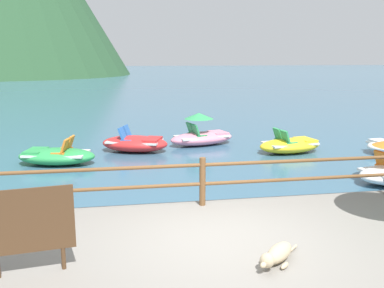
{
  "coord_description": "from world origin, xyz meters",
  "views": [
    {
      "loc": [
        -1.53,
        -6.22,
        3.26
      ],
      "look_at": [
        0.38,
        5.0,
        0.9
      ],
      "focal_mm": 39.88,
      "sensor_mm": 36.0,
      "label": 1
    }
  ],
  "objects_px": {
    "pedal_boat_4": "(56,156)",
    "pedal_boat_1": "(290,145)",
    "sign_board": "(28,222)",
    "pedal_boat_5": "(135,143)",
    "dog_resting": "(277,254)",
    "pedal_boat_6": "(202,135)"
  },
  "relations": [
    {
      "from": "pedal_boat_4",
      "to": "pedal_boat_1",
      "type": "bearing_deg",
      "value": 2.38
    },
    {
      "from": "sign_board",
      "to": "pedal_boat_5",
      "type": "bearing_deg",
      "value": 79.27
    },
    {
      "from": "dog_resting",
      "to": "pedal_boat_5",
      "type": "distance_m",
      "value": 9.48
    },
    {
      "from": "pedal_boat_1",
      "to": "pedal_boat_5",
      "type": "distance_m",
      "value": 5.34
    },
    {
      "from": "pedal_boat_4",
      "to": "pedal_boat_6",
      "type": "height_order",
      "value": "pedal_boat_6"
    },
    {
      "from": "sign_board",
      "to": "dog_resting",
      "type": "relative_size",
      "value": 1.41
    },
    {
      "from": "sign_board",
      "to": "pedal_boat_5",
      "type": "relative_size",
      "value": 0.46
    },
    {
      "from": "pedal_boat_1",
      "to": "pedal_boat_4",
      "type": "bearing_deg",
      "value": -177.62
    },
    {
      "from": "pedal_boat_4",
      "to": "pedal_boat_5",
      "type": "relative_size",
      "value": 0.98
    },
    {
      "from": "pedal_boat_5",
      "to": "pedal_boat_6",
      "type": "bearing_deg",
      "value": 16.13
    },
    {
      "from": "pedal_boat_4",
      "to": "dog_resting",
      "type": "bearing_deg",
      "value": -62.85
    },
    {
      "from": "pedal_boat_1",
      "to": "dog_resting",
      "type": "bearing_deg",
      "value": -113.62
    },
    {
      "from": "sign_board",
      "to": "dog_resting",
      "type": "xyz_separation_m",
      "value": [
        3.34,
        -0.26,
        -0.61
      ]
    },
    {
      "from": "sign_board",
      "to": "pedal_boat_4",
      "type": "distance_m",
      "value": 7.77
    },
    {
      "from": "pedal_boat_1",
      "to": "pedal_boat_6",
      "type": "height_order",
      "value": "pedal_boat_6"
    },
    {
      "from": "dog_resting",
      "to": "pedal_boat_1",
      "type": "distance_m",
      "value": 9.02
    },
    {
      "from": "pedal_boat_6",
      "to": "pedal_boat_5",
      "type": "bearing_deg",
      "value": -163.87
    },
    {
      "from": "pedal_boat_1",
      "to": "pedal_boat_5",
      "type": "relative_size",
      "value": 0.93
    },
    {
      "from": "pedal_boat_1",
      "to": "pedal_boat_4",
      "type": "xyz_separation_m",
      "value": [
        -7.69,
        -0.32,
        0.0
      ]
    },
    {
      "from": "pedal_boat_1",
      "to": "pedal_boat_6",
      "type": "distance_m",
      "value": 3.28
    },
    {
      "from": "sign_board",
      "to": "pedal_boat_6",
      "type": "relative_size",
      "value": 0.44
    },
    {
      "from": "sign_board",
      "to": "pedal_boat_4",
      "type": "bearing_deg",
      "value": 95.44
    }
  ]
}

